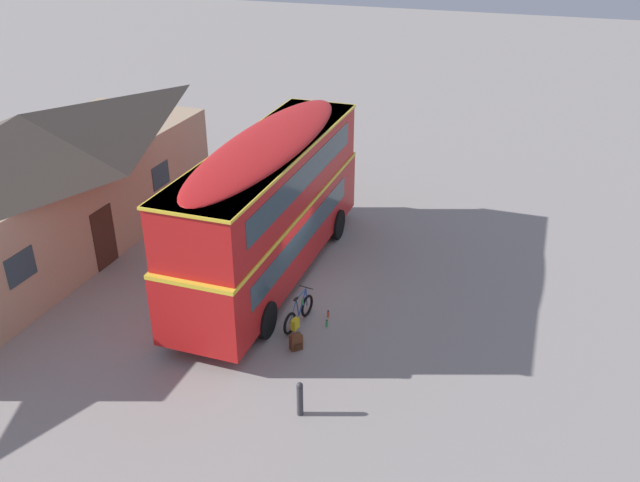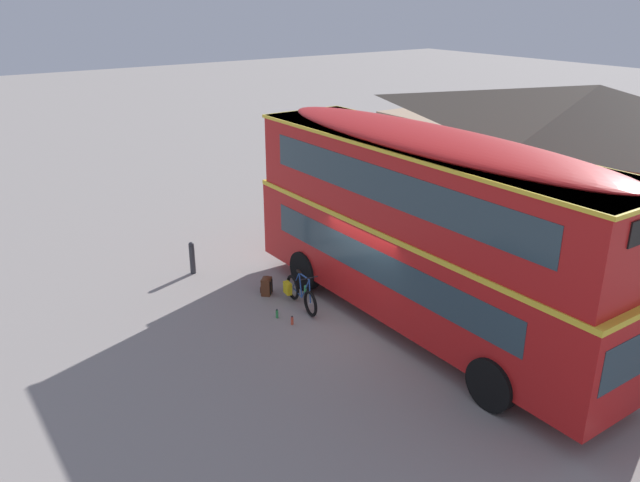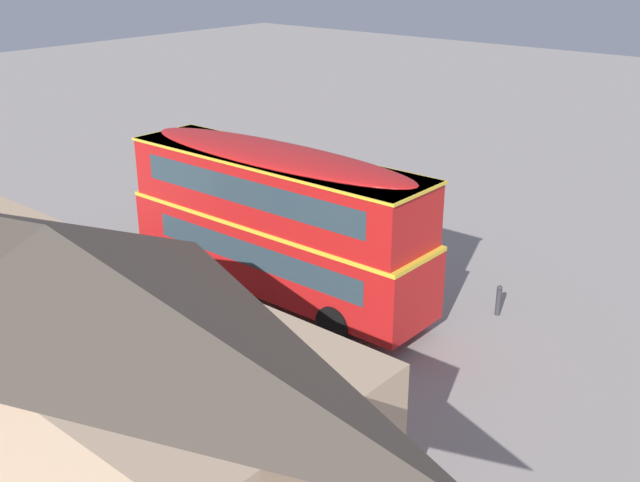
% 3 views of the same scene
% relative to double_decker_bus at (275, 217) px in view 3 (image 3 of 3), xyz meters
% --- Properties ---
extents(ground_plane, '(120.00, 120.00, 0.00)m').
position_rel_double_decker_bus_xyz_m(ground_plane, '(-0.81, -0.76, -2.64)').
color(ground_plane, gray).
extents(double_decker_bus, '(10.61, 2.69, 4.79)m').
position_rel_double_decker_bus_xyz_m(double_decker_bus, '(0.00, 0.00, 0.00)').
color(double_decker_bus, black).
rests_on(double_decker_bus, ground).
extents(touring_bicycle, '(1.73, 0.46, 1.03)m').
position_rel_double_decker_bus_xyz_m(touring_bicycle, '(-2.50, -1.86, -2.27)').
color(touring_bicycle, black).
rests_on(touring_bicycle, ground).
extents(backpack_on_ground, '(0.40, 0.40, 0.52)m').
position_rel_double_decker_bus_xyz_m(backpack_on_ground, '(-3.60, -2.21, -2.38)').
color(backpack_on_ground, '#592D19').
rests_on(backpack_on_ground, ground).
extents(water_bottle_green_metal, '(0.07, 0.07, 0.24)m').
position_rel_double_decker_bus_xyz_m(water_bottle_green_metal, '(-2.30, -2.68, -2.53)').
color(water_bottle_green_metal, green).
rests_on(water_bottle_green_metal, ground).
extents(water_bottle_red_squeeze, '(0.07, 0.07, 0.23)m').
position_rel_double_decker_bus_xyz_m(water_bottle_red_squeeze, '(-1.79, -2.55, -2.54)').
color(water_bottle_red_squeeze, '#D84C33').
rests_on(water_bottle_red_squeeze, ground).
extents(pub_building, '(15.26, 5.72, 5.04)m').
position_rel_double_decker_bus_xyz_m(pub_building, '(-1.21, 8.17, -0.07)').
color(pub_building, tan).
rests_on(pub_building, ground).
extents(kerb_bollard, '(0.16, 0.16, 0.97)m').
position_rel_double_decker_bus_xyz_m(kerb_bollard, '(-6.04, -3.25, -2.15)').
color(kerb_bollard, '#333338').
rests_on(kerb_bollard, ground).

